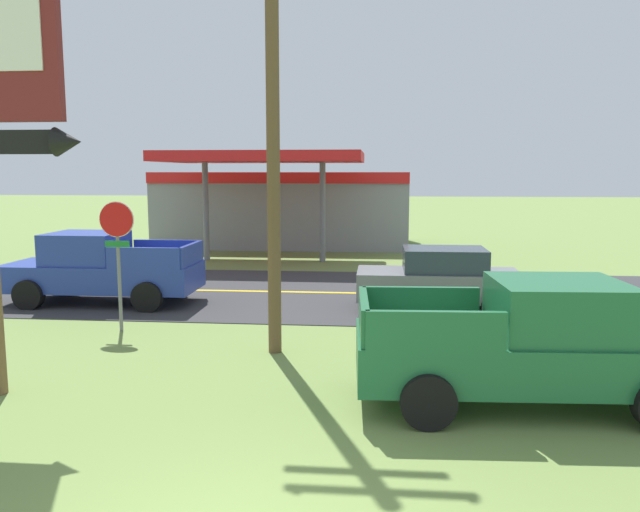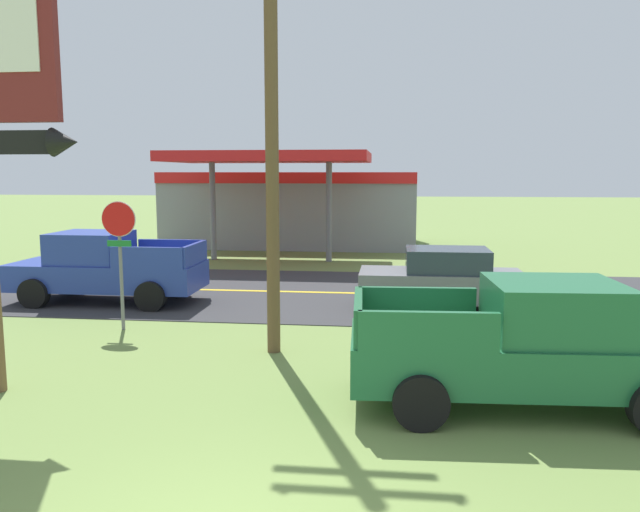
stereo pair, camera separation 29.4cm
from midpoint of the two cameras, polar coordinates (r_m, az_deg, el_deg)
name	(u,v)px [view 2 (the right image)]	position (r m, az deg, el deg)	size (l,w,h in m)	color
road_asphalt	(340,293)	(18.60, 2.26, -3.43)	(140.00, 8.00, 0.02)	#333335
road_centre_line	(340,293)	(18.60, 2.26, -3.39)	(126.00, 0.20, 0.01)	gold
stop_sign	(119,242)	(14.68, -17.36, 1.21)	(0.80, 0.08, 2.95)	slate
utility_pole	(271,79)	(12.33, -3.78, 15.86)	(2.18, 0.26, 9.99)	brown
gas_station	(293,206)	(30.95, -2.26, 4.61)	(12.00, 11.50, 4.40)	gray
pickup_green_parked_on_lawn	(526,346)	(10.12, 19.19, -7.79)	(5.29, 2.44, 1.96)	#1E6038
pickup_blue_on_road	(105,268)	(18.15, -18.65, -1.05)	(5.20, 2.24, 1.96)	#233893
car_grey_far_lane	(442,279)	(16.50, 11.64, -2.11)	(4.20, 2.00, 1.64)	slate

